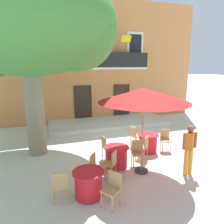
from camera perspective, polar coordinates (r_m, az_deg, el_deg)
ground_plane at (r=9.31m, az=3.58°, el=-9.75°), size 120.00×120.00×0.00m
building_facade at (r=15.41m, az=-4.73°, el=13.36°), size 13.00×5.09×7.50m
entrance_step_platform at (r=12.67m, az=-0.84°, el=-3.01°), size 6.96×2.67×0.25m
plane_tree at (r=8.81m, az=-22.49°, el=20.80°), size 6.68×5.87×7.03m
cafe_table_near_tree at (r=7.55m, az=1.25°, el=-12.01°), size 0.86×0.86×0.76m
cafe_chair_near_tree_0 at (r=6.83m, az=-0.28°, el=-13.52°), size 0.56×0.56×0.91m
cafe_chair_near_tree_1 at (r=7.69m, az=6.83°, el=-10.53°), size 0.48×0.48×0.91m
cafe_chair_near_tree_2 at (r=8.10m, az=-1.57°, el=-9.21°), size 0.44×0.44×0.91m
cafe_table_middle at (r=8.94m, az=9.72°, el=-8.19°), size 0.86×0.86×0.76m
cafe_chair_middle_0 at (r=9.36m, az=6.22°, el=-6.21°), size 0.49×0.49×0.91m
cafe_chair_middle_1 at (r=8.20m, az=8.58°, el=-9.06°), size 0.57×0.57×0.91m
cafe_chair_middle_2 at (r=9.14m, az=14.28°, el=-7.00°), size 0.49×0.49×0.91m
cafe_table_front at (r=6.06m, az=-6.38°, el=-18.78°), size 0.86×0.86×0.76m
cafe_chair_front_0 at (r=5.63m, az=0.17°, el=-19.70°), size 0.56×0.56×0.91m
cafe_chair_front_1 at (r=6.62m, az=-4.38°, el=-14.48°), size 0.56×0.56×0.91m
cafe_chair_front_2 at (r=5.88m, az=-13.95°, el=-18.56°), size 0.43×0.43×0.91m
cafe_umbrella at (r=6.66m, az=8.67°, el=4.47°), size 2.90×2.90×2.85m
pedestrian_near_entrance at (r=7.27m, az=20.26°, el=-8.98°), size 0.53×0.39×1.70m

